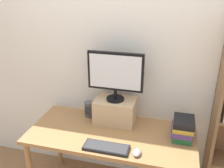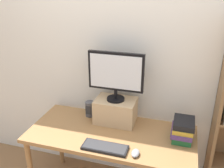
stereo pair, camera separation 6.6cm
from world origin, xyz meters
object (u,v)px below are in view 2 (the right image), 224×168
(computer_monitor, at_px, (116,74))
(desk_speaker, at_px, (90,109))
(computer_mouse, at_px, (135,153))
(keyboard, at_px, (105,147))
(desk, at_px, (111,139))
(riser_box, at_px, (116,111))
(book_stack, at_px, (183,130))

(computer_monitor, xyz_separation_m, desk_speaker, (-0.28, 0.03, -0.42))
(computer_monitor, height_order, computer_mouse, computer_monitor)
(keyboard, height_order, computer_mouse, computer_mouse)
(computer_mouse, bearing_deg, desk, 138.40)
(riser_box, bearing_deg, book_stack, -10.54)
(computer_mouse, bearing_deg, desk_speaker, 140.39)
(computer_monitor, distance_m, keyboard, 0.65)
(desk, xyz_separation_m, riser_box, (-0.02, 0.20, 0.20))
(book_stack, xyz_separation_m, desk_speaker, (-0.91, 0.14, -0.02))
(desk, relative_size, desk_speaker, 9.63)
(riser_box, bearing_deg, computer_monitor, -90.00)
(riser_box, xyz_separation_m, desk_speaker, (-0.28, 0.03, -0.04))
(computer_mouse, xyz_separation_m, book_stack, (0.34, 0.33, 0.08))
(computer_mouse, bearing_deg, keyboard, 178.40)
(riser_box, distance_m, keyboard, 0.45)
(computer_mouse, distance_m, desk_speaker, 0.74)
(riser_box, height_order, computer_monitor, computer_monitor)
(computer_monitor, xyz_separation_m, book_stack, (0.63, -0.12, -0.40))
(computer_monitor, bearing_deg, riser_box, 90.00)
(computer_monitor, distance_m, computer_mouse, 0.72)
(desk, relative_size, computer_monitor, 2.92)
(computer_monitor, relative_size, keyboard, 1.36)
(desk, xyz_separation_m, computer_mouse, (0.28, -0.25, 0.10))
(book_stack, bearing_deg, computer_mouse, -136.16)
(riser_box, distance_m, book_stack, 0.65)
(desk, relative_size, computer_mouse, 14.49)
(book_stack, bearing_deg, desk, -172.44)
(computer_monitor, relative_size, computer_mouse, 4.96)
(desk, height_order, computer_mouse, computer_mouse)
(desk, height_order, keyboard, keyboard)
(keyboard, bearing_deg, book_stack, 28.21)
(desk_speaker, bearing_deg, keyboard, -55.93)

